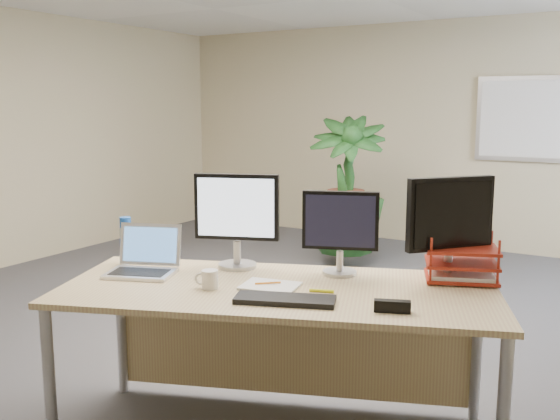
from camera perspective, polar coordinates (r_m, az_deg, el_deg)
The scene contains 17 objects.
floor at distance 4.52m, azimuth -2.70°, elevation -12.59°, with size 8.00×8.00×0.00m, color #46454A.
back_wall at distance 7.85m, azimuth 13.60°, elevation 6.72°, with size 7.00×0.04×2.70m, color #C5B88B.
whiteboard at distance 7.54m, azimuth 22.40°, elevation 7.69°, with size 1.30×0.04×0.95m.
desk at distance 3.26m, azimuth 0.18°, elevation -9.41°, with size 2.31×1.59×0.82m.
floor_plant at distance 6.65m, azimuth 6.04°, elevation 1.28°, with size 0.84×0.84×1.50m, color #163B15.
monitor_left at distance 3.40m, azimuth -3.98°, elevation -0.40°, with size 0.45×0.21×0.52m.
monitor_right at distance 3.27m, azimuth 5.53°, elevation -1.56°, with size 0.38×0.18×0.44m.
monitor_dark at distance 3.24m, azimuth 15.29°, elevation -1.05°, with size 0.35×0.39×0.53m.
laptop at distance 3.42m, azimuth -12.28°, elevation -4.59°, with size 0.43×0.40×0.25m.
keyboard at distance 2.86m, azimuth 0.46°, elevation -8.18°, with size 0.46×0.15×0.03m, color black.
coffee_mug at distance 3.07m, azimuth -6.48°, elevation -6.31°, with size 0.12×0.08×0.09m.
spiral_notebook at distance 3.09m, azimuth -0.90°, elevation -6.95°, with size 0.27×0.20×0.01m, color white.
orange_pen at distance 3.09m, azimuth -1.11°, elevation -6.68°, with size 0.01×0.01×0.13m, color orange.
yellow_highlighter at distance 3.01m, azimuth 3.83°, elevation -7.38°, with size 0.02×0.02×0.12m, color yellow.
water_bottle at distance 3.61m, azimuth -13.89°, elevation -2.82°, with size 0.07×0.07×0.27m.
letter_tray at distance 3.31m, azimuth 16.24°, elevation -4.94°, with size 0.42×0.37×0.17m.
stapler at distance 2.76m, azimuth 10.23°, elevation -8.65°, with size 0.16×0.04×0.05m, color black.
Camera 1 is at (2.31, -3.49, 1.70)m, focal length 40.00 mm.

